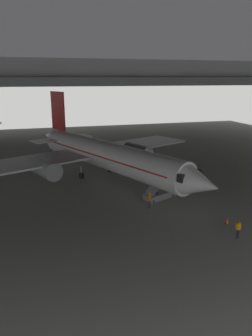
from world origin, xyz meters
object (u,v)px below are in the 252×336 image
boarding_stairs (160,192)px  crew_worker_near_nose (238,228)px  airplane_main (104,155)px  crew_worker_by_stairs (150,199)px  traffic_cone_orange (227,221)px

boarding_stairs → crew_worker_near_nose: 11.44m
airplane_main → crew_worker_by_stairs: 12.06m
crew_worker_near_nose → crew_worker_by_stairs: crew_worker_by_stairs is taller
airplane_main → boarding_stairs: size_ratio=7.44×
airplane_main → crew_worker_by_stairs: (2.44, -11.56, -2.43)m
crew_worker_near_nose → crew_worker_by_stairs: 9.88m
boarding_stairs → traffic_cone_orange: 9.04m
airplane_main → boarding_stairs: airplane_main is taller
crew_worker_by_stairs → airplane_main: bearing=101.9°
crew_worker_near_nose → traffic_cone_orange: (0.83, 2.84, -0.69)m
crew_worker_near_nose → traffic_cone_orange: 3.04m
traffic_cone_orange → crew_worker_near_nose: bearing=-106.3°
airplane_main → boarding_stairs: 10.45m
boarding_stairs → traffic_cone_orange: size_ratio=7.73×
crew_worker_near_nose → airplane_main: bearing=110.5°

